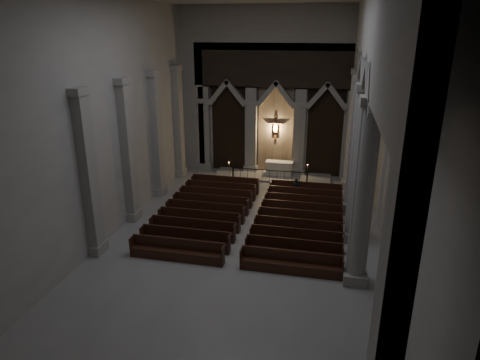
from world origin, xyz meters
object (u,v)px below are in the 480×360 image
at_px(candle_stand_right, 307,179).
at_px(candle_stand_left, 229,176).
at_px(altar, 279,168).
at_px(pews, 251,218).
at_px(worshipper, 296,188).
at_px(altar_rail, 269,174).

bearing_deg(candle_stand_right, candle_stand_left, -176.51).
distance_m(altar, candle_stand_left, 3.80).
bearing_deg(candle_stand_left, candle_stand_right, 3.49).
xyz_separation_m(candle_stand_left, pews, (2.94, -6.85, -0.04)).
relative_size(altar, worshipper, 1.63).
height_order(altar, candle_stand_left, candle_stand_left).
distance_m(altar_rail, candle_stand_right, 2.65).
bearing_deg(altar, worshipper, -67.37).
relative_size(candle_stand_right, pews, 0.15).
height_order(altar_rail, worshipper, worshipper).
bearing_deg(altar, altar_rail, -105.30).
relative_size(candle_stand_right, worshipper, 1.21).
bearing_deg(altar_rail, candle_stand_left, 178.54).
bearing_deg(altar_rail, pews, -90.00).
relative_size(candle_stand_left, candle_stand_right, 0.94).
bearing_deg(altar_rail, worshipper, -45.52).
height_order(altar, candle_stand_right, candle_stand_right).
xyz_separation_m(candle_stand_left, candle_stand_right, (5.54, 0.34, 0.03)).
bearing_deg(worshipper, altar_rail, 152.24).
height_order(pews, worshipper, worshipper).
distance_m(altar_rail, worshipper, 2.96).
xyz_separation_m(altar, altar_rail, (-0.47, -1.72, 0.04)).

